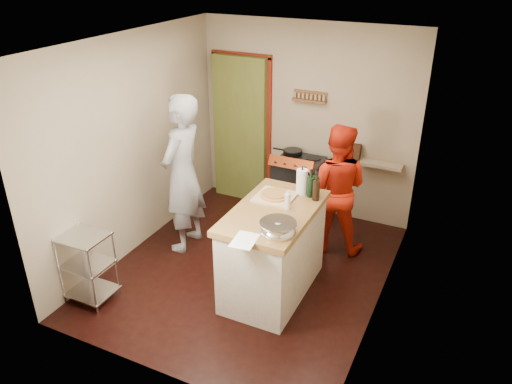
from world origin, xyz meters
TOP-DOWN VIEW (x-y plane):
  - floor at (0.00, 0.00)m, footprint 3.50×3.50m
  - back_wall at (-0.64, 1.78)m, footprint 3.00×0.44m
  - left_wall at (-1.50, 0.00)m, footprint 0.04×3.50m
  - right_wall at (1.50, 0.00)m, footprint 0.04×3.50m
  - ceiling at (0.00, 0.00)m, footprint 3.00×3.50m
  - stove at (0.05, 1.42)m, footprint 0.60×0.63m
  - wire_shelving at (-1.28, -1.20)m, footprint 0.48×0.40m
  - island at (0.41, -0.22)m, footprint 0.79×1.48m
  - person_stripe at (-0.95, 0.16)m, footprint 0.50×0.73m
  - person_red at (0.71, 0.92)m, footprint 0.85×0.70m

SIDE VIEW (x-z plane):
  - floor at x=0.00m, z-range 0.00..0.00m
  - wire_shelving at x=-1.28m, z-range 0.04..0.84m
  - stove at x=0.05m, z-range -0.05..0.95m
  - island at x=0.41m, z-range -0.13..1.18m
  - person_red at x=0.71m, z-range 0.00..1.61m
  - person_stripe at x=-0.95m, z-range 0.00..1.95m
  - back_wall at x=-0.64m, z-range -0.17..2.43m
  - left_wall at x=-1.50m, z-range 0.00..2.60m
  - right_wall at x=1.50m, z-range 0.00..2.60m
  - ceiling at x=0.00m, z-range 2.60..2.62m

